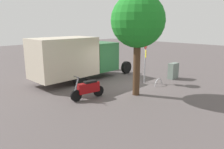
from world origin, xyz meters
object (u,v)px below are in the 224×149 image
Objects in this scene: stop_sign at (145,53)px; bike_rack_hoop at (158,85)px; street_tree at (138,21)px; utility_cabinet at (173,71)px; box_truck_near at (77,57)px; motorcycle at (88,88)px.

stop_sign is 2.13m from bike_rack_hoop.
street_tree is 5.43m from utility_cabinet.
motorcycle is at bearing -118.57° from box_truck_near.
stop_sign is 2.70× the size of utility_cabinet.
box_truck_near is 1.41× the size of street_tree.
box_truck_near is at bearing -53.36° from stop_sign.
box_truck_near reaches higher than motorcycle.
street_tree is at bearing 3.70° from utility_cabinet.
stop_sign reaches higher than bike_rack_hoop.
motorcycle is at bearing -15.33° from bike_rack_hoop.
box_truck_near is 4.33m from stop_sign.
street_tree is at bearing 158.21° from motorcycle.
box_truck_near is 3.81m from motorcycle.
utility_cabinet is at bearing -41.68° from box_truck_near.
street_tree is 4.78× the size of utility_cabinet.
box_truck_near is 5.01m from street_tree.
utility_cabinet is (-4.76, 4.24, -1.04)m from box_truck_near.
stop_sign is 2.69m from utility_cabinet.
motorcycle is (1.75, 3.22, -1.05)m from box_truck_near.
stop_sign is 0.56× the size of street_tree.
stop_sign is at bearing -173.32° from motorcycle.
stop_sign is (-2.58, 3.46, 0.33)m from box_truck_near.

